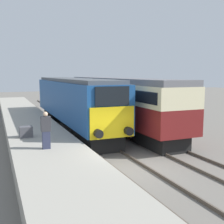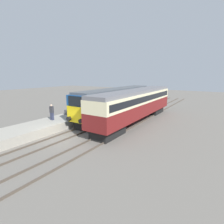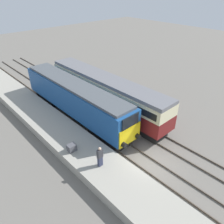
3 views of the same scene
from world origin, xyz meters
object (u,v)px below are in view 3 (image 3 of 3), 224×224
at_px(passenger_carriage, 105,90).
at_px(luggage_crate, 72,148).
at_px(locomotive, 75,98).
at_px(person_on_platform, 100,157).

xyz_separation_m(passenger_carriage, luggage_crate, (-7.49, -4.37, -1.28)).
height_order(locomotive, passenger_carriage, passenger_carriage).
bearing_deg(passenger_carriage, person_on_platform, -133.38).
height_order(passenger_carriage, luggage_crate, passenger_carriage).
relative_size(passenger_carriage, luggage_crate, 24.17).
xyz_separation_m(locomotive, passenger_carriage, (3.40, -0.93, 0.17)).
bearing_deg(locomotive, person_on_platform, -112.91).
height_order(locomotive, luggage_crate, locomotive).
xyz_separation_m(locomotive, luggage_crate, (-4.09, -5.30, -1.11)).
bearing_deg(person_on_platform, passenger_carriage, 46.62).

